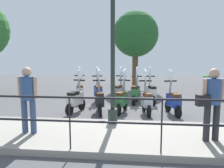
{
  "coord_description": "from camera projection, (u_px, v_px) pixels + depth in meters",
  "views": [
    {
      "loc": [
        -8.25,
        -0.36,
        2.0
      ],
      "look_at": [
        0.2,
        0.5,
        0.9
      ],
      "focal_mm": 35.0,
      "sensor_mm": 36.0,
      "label": 1
    }
  ],
  "objects": [
    {
      "name": "scooter_near_3",
      "position": [
        100.0,
        100.0,
        7.59
      ],
      "size": [
        1.22,
        0.5,
        1.54
      ],
      "rotation": [
        0.0,
        0.0,
        0.22
      ],
      "color": "black",
      "rests_on": "ground_plane"
    },
    {
      "name": "scooter_far_0",
      "position": [
        151.0,
        92.0,
        9.17
      ],
      "size": [
        1.22,
        0.48,
        1.54
      ],
      "rotation": [
        0.0,
        0.0,
        0.18
      ],
      "color": "black",
      "rests_on": "ground_plane"
    },
    {
      "name": "scooter_far_2",
      "position": [
        119.0,
        91.0,
        9.35
      ],
      "size": [
        1.21,
        0.52,
        1.54
      ],
      "rotation": [
        0.0,
        0.0,
        -0.26
      ],
      "color": "black",
      "rests_on": "ground_plane"
    },
    {
      "name": "scooter_far_3",
      "position": [
        98.0,
        92.0,
        9.28
      ],
      "size": [
        1.2,
        0.54,
        1.54
      ],
      "rotation": [
        0.0,
        0.0,
        0.3
      ],
      "color": "black",
      "rests_on": "ground_plane"
    },
    {
      "name": "pedestrian_with_bag",
      "position": [
        212.0,
        99.0,
        4.68
      ],
      "size": [
        0.41,
        0.63,
        1.59
      ],
      "rotation": [
        0.0,
        0.0,
        0.25
      ],
      "color": "#28282D",
      "rests_on": "promenade_walkway"
    },
    {
      "name": "scooter_near_0",
      "position": [
        173.0,
        101.0,
        7.41
      ],
      "size": [
        1.21,
        0.52,
        1.54
      ],
      "rotation": [
        0.0,
        0.0,
        0.25
      ],
      "color": "black",
      "rests_on": "ground_plane"
    },
    {
      "name": "tree_distant",
      "position": [
        136.0,
        35.0,
        13.53
      ],
      "size": [
        2.82,
        2.82,
        4.75
      ],
      "color": "brown",
      "rests_on": "ground_plane"
    },
    {
      "name": "promenade_walkway",
      "position": [
        119.0,
        135.0,
        5.31
      ],
      "size": [
        2.2,
        20.0,
        0.15
      ],
      "color": "gray",
      "rests_on": "ground_plane"
    },
    {
      "name": "scooter_near_2",
      "position": [
        122.0,
        99.0,
        7.68
      ],
      "size": [
        1.22,
        0.5,
        1.54
      ],
      "rotation": [
        0.0,
        0.0,
        -0.22
      ],
      "color": "black",
      "rests_on": "ground_plane"
    },
    {
      "name": "potted_palm",
      "position": [
        209.0,
        88.0,
        10.71
      ],
      "size": [
        1.06,
        0.66,
        1.05
      ],
      "color": "slate",
      "rests_on": "ground_plane"
    },
    {
      "name": "scooter_near_4",
      "position": [
        76.0,
        99.0,
        7.68
      ],
      "size": [
        1.2,
        0.54,
        1.54
      ],
      "rotation": [
        0.0,
        0.0,
        -0.29
      ],
      "color": "black",
      "rests_on": "ground_plane"
    },
    {
      "name": "scooter_near_1",
      "position": [
        146.0,
        100.0,
        7.48
      ],
      "size": [
        1.23,
        0.46,
        1.54
      ],
      "rotation": [
        0.0,
        0.0,
        0.15
      ],
      "color": "black",
      "rests_on": "ground_plane"
    },
    {
      "name": "pedestrian_distant",
      "position": [
        28.0,
        95.0,
        5.16
      ],
      "size": [
        0.34,
        0.49,
        1.59
      ],
      "rotation": [
        0.0,
        0.0,
        3.08
      ],
      "color": "#384C70",
      "rests_on": "promenade_walkway"
    },
    {
      "name": "ground_plane",
      "position": [
        124.0,
        108.0,
        8.44
      ],
      "size": [
        28.0,
        28.0,
        0.0
      ],
      "primitive_type": "plane",
      "color": "#4C4C4F"
    },
    {
      "name": "scooter_far_1",
      "position": [
        135.0,
        92.0,
        9.19
      ],
      "size": [
        1.23,
        0.47,
        1.54
      ],
      "rotation": [
        0.0,
        0.0,
        -0.16
      ],
      "color": "black",
      "rests_on": "ground_plane"
    },
    {
      "name": "scooter_far_4",
      "position": [
        80.0,
        91.0,
        9.52
      ],
      "size": [
        1.21,
        0.53,
        1.54
      ],
      "rotation": [
        0.0,
        0.0,
        0.27
      ],
      "color": "black",
      "rests_on": "ground_plane"
    },
    {
      "name": "lamp_post_near",
      "position": [
        113.0,
        54.0,
        5.82
      ],
      "size": [
        0.26,
        0.9,
        4.29
      ],
      "color": "#232D28",
      "rests_on": "promenade_walkway"
    },
    {
      "name": "fence_railing",
      "position": [
        115.0,
        113.0,
        4.17
      ],
      "size": [
        0.04,
        16.03,
        1.07
      ],
      "color": "black",
      "rests_on": "promenade_walkway"
    }
  ]
}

